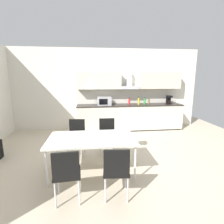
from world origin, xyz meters
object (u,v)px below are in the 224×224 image
at_px(coffee_maker, 169,100).
at_px(chair_near_right, 116,168).
at_px(bottle_green, 145,101).
at_px(bottle_red, 129,101).
at_px(pendant_lamp, 90,82).
at_px(chair_far_right, 107,133).
at_px(bottle_yellow, 139,101).
at_px(chair_far_left, 77,134).
at_px(dining_table, 92,140).
at_px(chair_near_left, 67,171).
at_px(bottle_brown, 149,102).
at_px(microwave, 104,101).

height_order(coffee_maker, chair_near_right, coffee_maker).
relative_size(bottle_green, bottle_red, 1.00).
height_order(bottle_green, pendant_lamp, pendant_lamp).
xyz_separation_m(chair_far_right, pendant_lamp, (-0.38, -0.86, 1.27)).
bearing_deg(bottle_yellow, chair_near_right, -109.93).
bearing_deg(chair_far_left, bottle_green, 40.20).
relative_size(coffee_maker, bottle_green, 1.19).
xyz_separation_m(dining_table, chair_near_left, (-0.37, -0.86, -0.15)).
bearing_deg(bottle_brown, microwave, -179.17).
bearing_deg(chair_near_right, bottle_yellow, 70.07).
height_order(bottle_brown, dining_table, bottle_brown).
bearing_deg(coffee_maker, dining_table, -135.29).
relative_size(bottle_yellow, bottle_brown, 1.34).
height_order(bottle_green, chair_far_right, bottle_green).
bearing_deg(bottle_red, microwave, -177.90).
relative_size(microwave, pendant_lamp, 1.50).
distance_m(microwave, chair_near_right, 3.65).
distance_m(microwave, chair_far_left, 2.13).
bearing_deg(chair_near_left, bottle_yellow, 60.33).
bearing_deg(bottle_red, chair_near_right, -104.93).
bearing_deg(chair_near_left, microwave, 77.28).
relative_size(coffee_maker, chair_near_right, 0.34).
bearing_deg(pendant_lamp, chair_far_left, 113.20).
bearing_deg(dining_table, pendant_lamp, 0.00).
height_order(microwave, bottle_red, microwave).
xyz_separation_m(microwave, coffee_maker, (2.37, 0.03, 0.01)).
xyz_separation_m(bottle_red, pendant_lamp, (-1.34, -2.79, 0.77)).
bearing_deg(chair_far_right, bottle_red, 63.50).
bearing_deg(pendant_lamp, chair_near_left, -113.38).
bearing_deg(bottle_brown, dining_table, -126.54).
bearing_deg(bottle_yellow, coffee_maker, 3.39).
bearing_deg(microwave, bottle_yellow, -1.95).
bearing_deg(chair_near_right, microwave, 88.80).
distance_m(bottle_brown, bottle_green, 0.16).
relative_size(bottle_brown, pendant_lamp, 0.67).
distance_m(dining_table, chair_far_left, 0.95).
bearing_deg(bottle_green, chair_far_right, -128.44).
xyz_separation_m(microwave, pendant_lamp, (-0.45, -2.76, 0.74)).
bearing_deg(pendant_lamp, bottle_green, 55.60).
xyz_separation_m(chair_far_left, chair_far_right, (0.75, 0.00, 0.00)).
bearing_deg(microwave, chair_near_right, -91.20).
height_order(bottle_brown, chair_near_right, bottle_brown).
bearing_deg(chair_far_right, dining_table, -113.82).
bearing_deg(chair_near_right, dining_table, 113.28).
relative_size(chair_near_left, pendant_lamp, 2.72).
bearing_deg(coffee_maker, bottle_red, 179.75).
height_order(bottle_red, chair_near_left, bottle_red).
bearing_deg(chair_far_right, chair_near_right, -90.32).
bearing_deg(microwave, chair_far_right, -92.00).
height_order(bottle_red, chair_far_left, bottle_red).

